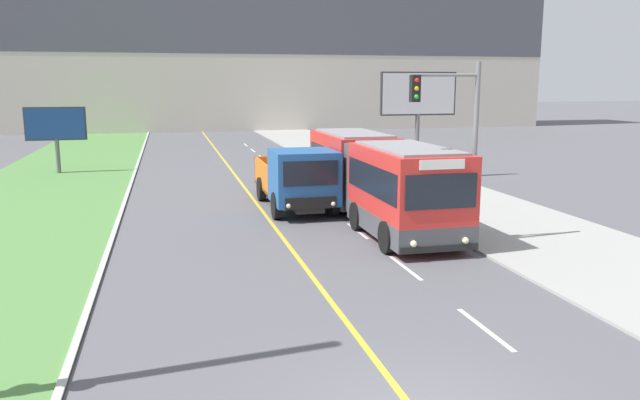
{
  "coord_description": "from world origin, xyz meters",
  "views": [
    {
      "loc": [
        -3.62,
        -8.12,
        5.14
      ],
      "look_at": [
        1.1,
        11.22,
        1.4
      ],
      "focal_mm": 35.0,
      "sensor_mm": 36.0,
      "label": 1
    }
  ],
  "objects_px": {
    "city_bus": "(377,179)",
    "billboard_large": "(418,98)",
    "traffic_light_mast": "(456,131)",
    "billboard_small": "(56,126)",
    "dump_truck": "(299,180)",
    "planter_round_second": "(415,195)",
    "planter_round_near": "(459,213)"
  },
  "relations": [
    {
      "from": "dump_truck",
      "to": "billboard_large",
      "type": "bearing_deg",
      "value": 41.71
    },
    {
      "from": "city_bus",
      "to": "billboard_small",
      "type": "bearing_deg",
      "value": 130.33
    },
    {
      "from": "traffic_light_mast",
      "to": "planter_round_near",
      "type": "height_order",
      "value": "traffic_light_mast"
    },
    {
      "from": "billboard_small",
      "to": "planter_round_near",
      "type": "distance_m",
      "value": 24.57
    },
    {
      "from": "billboard_large",
      "to": "planter_round_second",
      "type": "relative_size",
      "value": 4.84
    },
    {
      "from": "city_bus",
      "to": "planter_round_second",
      "type": "xyz_separation_m",
      "value": [
        2.28,
        1.72,
        -0.99
      ]
    },
    {
      "from": "planter_round_near",
      "to": "traffic_light_mast",
      "type": "bearing_deg",
      "value": -121.0
    },
    {
      "from": "city_bus",
      "to": "billboard_small",
      "type": "height_order",
      "value": "billboard_small"
    },
    {
      "from": "city_bus",
      "to": "billboard_large",
      "type": "bearing_deg",
      "value": 59.62
    },
    {
      "from": "city_bus",
      "to": "dump_truck",
      "type": "relative_size",
      "value": 1.68
    },
    {
      "from": "city_bus",
      "to": "traffic_light_mast",
      "type": "xyz_separation_m",
      "value": [
        1.1,
        -4.29,
        2.1
      ]
    },
    {
      "from": "dump_truck",
      "to": "planter_round_near",
      "type": "xyz_separation_m",
      "value": [
        4.95,
        -4.26,
        -0.72
      ]
    },
    {
      "from": "dump_truck",
      "to": "planter_round_second",
      "type": "xyz_separation_m",
      "value": [
        4.81,
        -0.46,
        -0.71
      ]
    },
    {
      "from": "traffic_light_mast",
      "to": "planter_round_second",
      "type": "distance_m",
      "value": 6.86
    },
    {
      "from": "dump_truck",
      "to": "planter_round_second",
      "type": "bearing_deg",
      "value": -5.49
    },
    {
      "from": "city_bus",
      "to": "billboard_large",
      "type": "xyz_separation_m",
      "value": [
        5.44,
        9.28,
        2.76
      ]
    },
    {
      "from": "dump_truck",
      "to": "billboard_large",
      "type": "height_order",
      "value": "billboard_large"
    },
    {
      "from": "billboard_small",
      "to": "planter_round_near",
      "type": "height_order",
      "value": "billboard_small"
    },
    {
      "from": "dump_truck",
      "to": "billboard_small",
      "type": "height_order",
      "value": "billboard_small"
    },
    {
      "from": "traffic_light_mast",
      "to": "billboard_small",
      "type": "height_order",
      "value": "traffic_light_mast"
    },
    {
      "from": "dump_truck",
      "to": "planter_round_near",
      "type": "relative_size",
      "value": 6.04
    },
    {
      "from": "traffic_light_mast",
      "to": "billboard_small",
      "type": "distance_m",
      "value": 25.38
    },
    {
      "from": "billboard_large",
      "to": "billboard_small",
      "type": "xyz_separation_m",
      "value": [
        -19.23,
        6.96,
        -1.62
      ]
    },
    {
      "from": "traffic_light_mast",
      "to": "planter_round_second",
      "type": "height_order",
      "value": "traffic_light_mast"
    },
    {
      "from": "city_bus",
      "to": "traffic_light_mast",
      "type": "relative_size",
      "value": 2.01
    },
    {
      "from": "planter_round_near",
      "to": "city_bus",
      "type": "bearing_deg",
      "value": 139.28
    },
    {
      "from": "dump_truck",
      "to": "planter_round_second",
      "type": "height_order",
      "value": "dump_truck"
    },
    {
      "from": "dump_truck",
      "to": "planter_round_second",
      "type": "relative_size",
      "value": 5.83
    },
    {
      "from": "city_bus",
      "to": "dump_truck",
      "type": "distance_m",
      "value": 3.35
    },
    {
      "from": "city_bus",
      "to": "planter_round_near",
      "type": "distance_m",
      "value": 3.35
    },
    {
      "from": "city_bus",
      "to": "dump_truck",
      "type": "bearing_deg",
      "value": 139.27
    },
    {
      "from": "dump_truck",
      "to": "billboard_large",
      "type": "distance_m",
      "value": 11.1
    }
  ]
}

